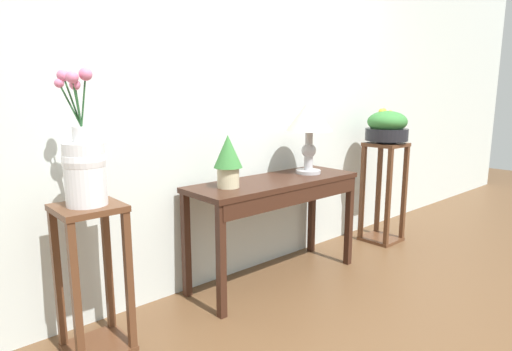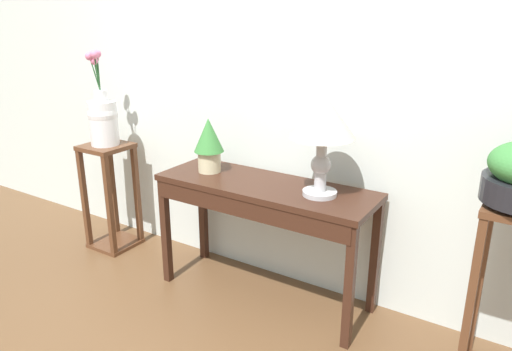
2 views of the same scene
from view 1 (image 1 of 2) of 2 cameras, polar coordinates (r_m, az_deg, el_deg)
ground_plane at (r=2.57m, az=22.76°, el=-20.33°), size 12.00×12.00×0.01m
back_wall_with_art at (r=3.11m, az=-0.70°, el=12.81°), size 9.00×0.10×2.80m
console_table at (r=2.91m, az=2.88°, el=-2.44°), size 1.28×0.43×0.72m
table_lamp at (r=3.10m, az=7.15°, el=7.43°), size 0.34×0.34×0.54m
potted_plant_on_console at (r=2.63m, az=-3.76°, el=2.29°), size 0.18×0.18×0.33m
pedestal_stand_left at (r=2.33m, az=-20.89°, el=-12.89°), size 0.30×0.30×0.77m
flower_vase_tall_left at (r=2.17m, az=-21.95°, el=1.41°), size 0.20×0.20×0.64m
pedestal_stand_right at (r=3.92m, az=16.61°, el=-2.20°), size 0.30×0.30×0.88m
planter_bowl_wide_right at (r=3.83m, az=17.07°, el=6.23°), size 0.36×0.36×0.29m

